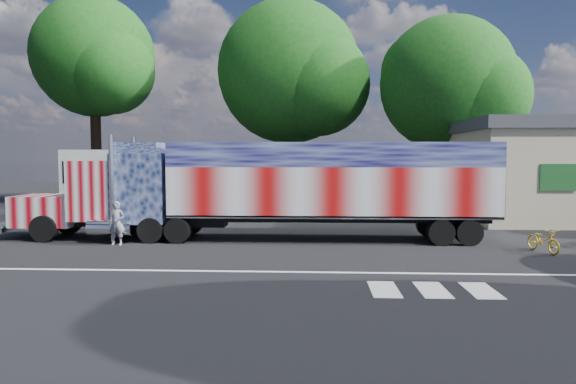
{
  "coord_description": "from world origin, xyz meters",
  "views": [
    {
      "loc": [
        1.01,
        -17.58,
        3.34
      ],
      "look_at": [
        0.0,
        3.0,
        1.9
      ],
      "focal_mm": 32.0,
      "sensor_mm": 36.0,
      "label": 1
    }
  ],
  "objects_px": {
    "woman": "(117,223)",
    "tree_n_mid": "(292,73)",
    "tree_nw_a": "(96,58)",
    "semi_truck": "(271,186)",
    "tree_ne_a": "(450,85)",
    "coach_bus": "(187,183)",
    "bicycle": "(543,240)"
  },
  "relations": [
    {
      "from": "woman",
      "to": "tree_n_mid",
      "type": "distance_m",
      "value": 20.27
    },
    {
      "from": "tree_nw_a",
      "to": "tree_n_mid",
      "type": "distance_m",
      "value": 13.42
    },
    {
      "from": "woman",
      "to": "tree_nw_a",
      "type": "height_order",
      "value": "tree_nw_a"
    },
    {
      "from": "semi_truck",
      "to": "tree_ne_a",
      "type": "xyz_separation_m",
      "value": [
        10.12,
        12.23,
        5.64
      ]
    },
    {
      "from": "coach_bus",
      "to": "tree_n_mid",
      "type": "distance_m",
      "value": 12.89
    },
    {
      "from": "bicycle",
      "to": "coach_bus",
      "type": "bearing_deg",
      "value": 134.04
    },
    {
      "from": "bicycle",
      "to": "tree_ne_a",
      "type": "relative_size",
      "value": 0.13
    },
    {
      "from": "coach_bus",
      "to": "tree_ne_a",
      "type": "relative_size",
      "value": 1.05
    },
    {
      "from": "coach_bus",
      "to": "tree_nw_a",
      "type": "xyz_separation_m",
      "value": [
        -8.07,
        7.7,
        8.14
      ]
    },
    {
      "from": "semi_truck",
      "to": "tree_nw_a",
      "type": "relative_size",
      "value": 1.37
    },
    {
      "from": "coach_bus",
      "to": "bicycle",
      "type": "distance_m",
      "value": 17.36
    },
    {
      "from": "woman",
      "to": "tree_n_mid",
      "type": "relative_size",
      "value": 0.12
    },
    {
      "from": "semi_truck",
      "to": "tree_ne_a",
      "type": "relative_size",
      "value": 1.63
    },
    {
      "from": "bicycle",
      "to": "tree_n_mid",
      "type": "distance_m",
      "value": 22.39
    },
    {
      "from": "coach_bus",
      "to": "bicycle",
      "type": "bearing_deg",
      "value": -31.37
    },
    {
      "from": "tree_n_mid",
      "to": "tree_ne_a",
      "type": "xyz_separation_m",
      "value": [
        9.98,
        -3.71,
        -1.4
      ]
    },
    {
      "from": "tree_n_mid",
      "to": "tree_ne_a",
      "type": "relative_size",
      "value": 1.19
    },
    {
      "from": "semi_truck",
      "to": "woman",
      "type": "bearing_deg",
      "value": -164.47
    },
    {
      "from": "coach_bus",
      "to": "woman",
      "type": "xyz_separation_m",
      "value": [
        -0.62,
        -8.27,
        -1.07
      ]
    },
    {
      "from": "woman",
      "to": "tree_ne_a",
      "type": "distance_m",
      "value": 22.13
    },
    {
      "from": "tree_nw_a",
      "to": "tree_n_mid",
      "type": "height_order",
      "value": "tree_n_mid"
    },
    {
      "from": "woman",
      "to": "tree_ne_a",
      "type": "xyz_separation_m",
      "value": [
        15.83,
        13.81,
        6.95
      ]
    },
    {
      "from": "semi_truck",
      "to": "tree_n_mid",
      "type": "height_order",
      "value": "tree_n_mid"
    },
    {
      "from": "tree_nw_a",
      "to": "tree_n_mid",
      "type": "relative_size",
      "value": 1.0
    },
    {
      "from": "tree_ne_a",
      "to": "coach_bus",
      "type": "bearing_deg",
      "value": -159.97
    },
    {
      "from": "bicycle",
      "to": "tree_ne_a",
      "type": "bearing_deg",
      "value": 73.66
    },
    {
      "from": "bicycle",
      "to": "woman",
      "type": "bearing_deg",
      "value": 162.66
    },
    {
      "from": "bicycle",
      "to": "tree_nw_a",
      "type": "height_order",
      "value": "tree_nw_a"
    },
    {
      "from": "tree_nw_a",
      "to": "tree_ne_a",
      "type": "relative_size",
      "value": 1.18
    },
    {
      "from": "tree_n_mid",
      "to": "tree_ne_a",
      "type": "distance_m",
      "value": 10.74
    },
    {
      "from": "bicycle",
      "to": "semi_truck",
      "type": "bearing_deg",
      "value": 151.9
    },
    {
      "from": "bicycle",
      "to": "tree_ne_a",
      "type": "xyz_separation_m",
      "value": [
        0.44,
        14.55,
        7.35
      ]
    }
  ]
}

